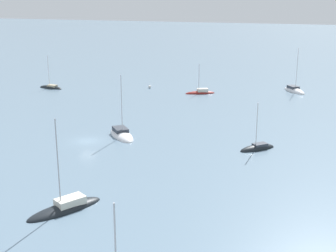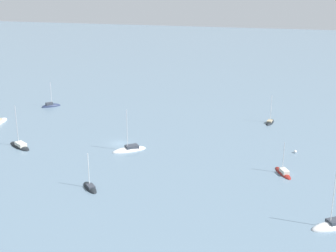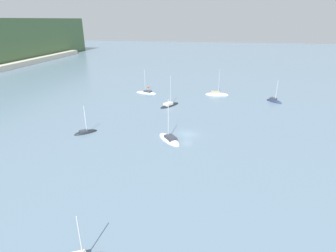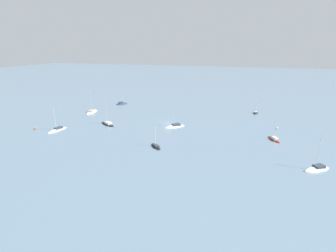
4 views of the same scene
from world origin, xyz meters
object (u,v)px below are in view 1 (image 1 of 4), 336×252
at_px(sailboat_3, 257,149).
at_px(sailboat_8, 294,91).
at_px(sailboat_5, 51,88).
at_px(mooring_buoy_0, 150,87).
at_px(sailboat_2, 200,93).
at_px(sailboat_6, 122,135).
at_px(sailboat_4, 66,208).

relative_size(sailboat_3, sailboat_8, 0.71).
height_order(sailboat_3, sailboat_5, sailboat_5).
distance_m(sailboat_5, mooring_buoy_0, 24.51).
bearing_deg(mooring_buoy_0, sailboat_2, 80.51).
height_order(sailboat_6, sailboat_8, sailboat_8).
bearing_deg(sailboat_4, sailboat_6, -138.30).
relative_size(sailboat_5, mooring_buoy_0, 12.12).
bearing_deg(sailboat_4, sailboat_2, -148.16).
xyz_separation_m(sailboat_2, mooring_buoy_0, (-2.25, -13.48, 0.22)).
xyz_separation_m(sailboat_2, sailboat_6, (36.61, -4.49, -0.03)).
bearing_deg(sailboat_6, sailboat_2, 132.69).
bearing_deg(sailboat_3, sailboat_8, -136.75).
height_order(sailboat_2, sailboat_4, sailboat_4).
bearing_deg(sailboat_2, sailboat_5, -18.13).
distance_m(sailboat_3, sailboat_5, 63.15).
relative_size(sailboat_4, sailboat_5, 1.26).
relative_size(sailboat_2, sailboat_4, 0.67).
relative_size(sailboat_2, mooring_buoy_0, 10.32).
height_order(sailboat_2, sailboat_5, sailboat_5).
height_order(sailboat_2, sailboat_6, sailboat_6).
distance_m(sailboat_2, sailboat_3, 40.90).
bearing_deg(sailboat_4, sailboat_8, -164.28).
relative_size(sailboat_6, mooring_buoy_0, 15.30).
bearing_deg(sailboat_2, mooring_buoy_0, -35.72).
distance_m(sailboat_2, mooring_buoy_0, 13.67).
bearing_deg(sailboat_6, mooring_buoy_0, 152.71).
relative_size(sailboat_2, sailboat_8, 0.66).
relative_size(sailboat_2, sailboat_5, 0.85).
relative_size(sailboat_3, sailboat_4, 0.72).
distance_m(sailboat_4, sailboat_8, 75.51).
relative_size(sailboat_8, mooring_buoy_0, 15.62).
distance_m(sailboat_5, sailboat_8, 59.43).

